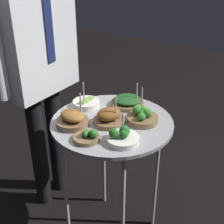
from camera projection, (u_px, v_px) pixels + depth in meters
serving_cart at (112, 132)px, 1.59m from camera, size 0.61×0.61×0.78m
bowl_roast_far_rim at (108, 117)px, 1.52m from camera, size 0.15×0.15×0.16m
bowl_spinach_back_right at (127, 101)px, 1.69m from camera, size 0.18×0.18×0.13m
bowl_broccoli_front_right at (122, 137)px, 1.38m from camera, size 0.15×0.15×0.13m
bowl_broccoli_center at (142, 116)px, 1.53m from camera, size 0.16×0.16×0.16m
bowl_roast_near_rim at (72, 119)px, 1.50m from camera, size 0.16×0.16×0.17m
bowl_asparagus_mid_left at (86, 103)px, 1.69m from camera, size 0.15×0.15×0.16m
bowl_broccoli_front_left at (88, 137)px, 1.39m from camera, size 0.12×0.12×0.06m
waiter_figure at (37, 53)px, 1.73m from camera, size 0.60×0.22×1.61m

